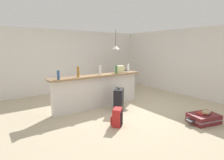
{
  "coord_description": "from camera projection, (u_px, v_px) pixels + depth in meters",
  "views": [
    {
      "loc": [
        -3.17,
        -4.04,
        1.8
      ],
      "look_at": [
        0.05,
        0.47,
        0.8
      ],
      "focal_mm": 28.8,
      "sensor_mm": 36.0,
      "label": 1
    }
  ],
  "objects": [
    {
      "name": "dining_table",
      "position": [
        115.0,
        76.0,
        7.48
      ],
      "size": [
        1.1,
        0.8,
        0.74
      ],
      "color": "brown",
      "rests_on": "ground_plane"
    },
    {
      "name": "bar_countertop",
      "position": [
        98.0,
        76.0,
        5.36
      ],
      "size": [
        2.96,
        0.4,
        0.05
      ],
      "primitive_type": "cube",
      "color": "#93704C",
      "rests_on": "partition_half_wall"
    },
    {
      "name": "bottle_amber",
      "position": [
        78.0,
        72.0,
        4.92
      ],
      "size": [
        0.06,
        0.06,
        0.29
      ],
      "primitive_type": "cylinder",
      "color": "#9E661E",
      "rests_on": "bar_countertop"
    },
    {
      "name": "bottle_clear",
      "position": [
        128.0,
        68.0,
        6.06
      ],
      "size": [
        0.07,
        0.07,
        0.26
      ],
      "primitive_type": "cylinder",
      "color": "silver",
      "rests_on": "bar_countertop"
    },
    {
      "name": "bottle_green",
      "position": [
        116.0,
        69.0,
        5.62
      ],
      "size": [
        0.07,
        0.07,
        0.26
      ],
      "primitive_type": "cylinder",
      "color": "#2D6B38",
      "rests_on": "bar_countertop"
    },
    {
      "name": "ground_plane",
      "position": [
        120.0,
        109.0,
        5.38
      ],
      "size": [
        13.0,
        13.0,
        0.05
      ],
      "primitive_type": "cube",
      "color": "#BCAD8E"
    },
    {
      "name": "suitcase_upright_black",
      "position": [
        119.0,
        99.0,
        5.22
      ],
      "size": [
        0.48,
        0.48,
        0.67
      ],
      "color": "black",
      "rests_on": "ground_plane"
    },
    {
      "name": "book_stack",
      "position": [
        204.0,
        113.0,
        4.33
      ],
      "size": [
        0.32,
        0.25,
        0.07
      ],
      "color": "#AD2D2D",
      "rests_on": "suitcase_flat_maroon"
    },
    {
      "name": "wall_back",
      "position": [
        76.0,
        61.0,
        7.59
      ],
      "size": [
        6.6,
        0.1,
        2.5
      ],
      "primitive_type": "cube",
      "color": "silver",
      "rests_on": "ground_plane"
    },
    {
      "name": "bottle_white",
      "position": [
        100.0,
        70.0,
        5.31
      ],
      "size": [
        0.07,
        0.07,
        0.29
      ],
      "primitive_type": "cylinder",
      "color": "silver",
      "rests_on": "bar_countertop"
    },
    {
      "name": "backpack_red",
      "position": [
        117.0,
        117.0,
        4.17
      ],
      "size": [
        0.34,
        0.34,
        0.42
      ],
      "color": "red",
      "rests_on": "ground_plane"
    },
    {
      "name": "grocery_bag",
      "position": [
        120.0,
        69.0,
        5.87
      ],
      "size": [
        0.26,
        0.18,
        0.22
      ],
      "primitive_type": "cube",
      "color": "beige",
      "rests_on": "bar_countertop"
    },
    {
      "name": "partition_half_wall",
      "position": [
        98.0,
        92.0,
        5.45
      ],
      "size": [
        2.8,
        0.2,
        0.95
      ],
      "primitive_type": "cube",
      "color": "silver",
      "rests_on": "ground_plane"
    },
    {
      "name": "pendant_lamp",
      "position": [
        116.0,
        47.0,
        7.2
      ],
      "size": [
        0.34,
        0.34,
        0.8
      ],
      "color": "black"
    },
    {
      "name": "bottle_blue",
      "position": [
        58.0,
        75.0,
        4.56
      ],
      "size": [
        0.07,
        0.07,
        0.23
      ],
      "primitive_type": "cylinder",
      "color": "#284C89",
      "rests_on": "bar_countertop"
    },
    {
      "name": "dining_chair_near_partition",
      "position": [
        123.0,
        81.0,
        7.06
      ],
      "size": [
        0.48,
        0.48,
        0.93
      ],
      "color": "black",
      "rests_on": "ground_plane"
    },
    {
      "name": "suitcase_flat_maroon",
      "position": [
        203.0,
        118.0,
        4.35
      ],
      "size": [
        0.89,
        0.66,
        0.22
      ],
      "color": "maroon",
      "rests_on": "ground_plane"
    },
    {
      "name": "wall_right",
      "position": [
        176.0,
        62.0,
        7.13
      ],
      "size": [
        0.1,
        6.0,
        2.5
      ],
      "primitive_type": "cube",
      "color": "silver",
      "rests_on": "ground_plane"
    }
  ]
}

